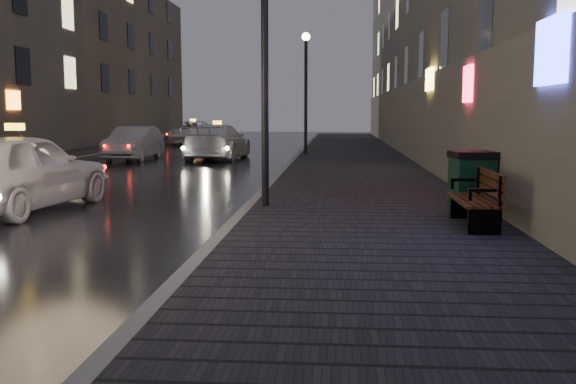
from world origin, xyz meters
name	(u,v)px	position (x,y,z in m)	size (l,w,h in m)	color
ground	(32,298)	(0.00, 0.00, 0.00)	(120.00, 120.00, 0.00)	black
sidewalk	(352,157)	(3.90, 21.00, 0.07)	(4.60, 58.00, 0.15)	black
curb	(296,157)	(1.50, 21.00, 0.07)	(0.20, 58.00, 0.15)	slate
sidewalk_far	(66,156)	(-8.70, 21.00, 0.07)	(2.40, 58.00, 0.15)	black
curb_far	(95,156)	(-7.40, 21.00, 0.07)	(0.20, 58.00, 0.15)	slate
building_near	(420,16)	(7.10, 25.00, 6.50)	(1.80, 50.00, 13.00)	#605B54
building_far_c	(103,63)	(-13.50, 39.00, 5.50)	(6.00, 22.00, 11.00)	#6B6051
lamp_near	(265,33)	(1.85, 6.00, 3.49)	(0.36, 0.36, 5.28)	black
lamp_far	(306,78)	(1.85, 22.00, 3.49)	(0.36, 0.36, 5.28)	black
bench	(479,198)	(5.55, 3.98, 0.61)	(0.62, 1.79, 0.91)	black
trash_bin	(472,182)	(5.71, 5.40, 0.72)	(0.82, 0.82, 1.13)	black
taxi_near	(17,171)	(-3.13, 5.83, 0.81)	(1.92, 4.78, 1.63)	white
car_left_mid	(134,143)	(-5.25, 19.80, 0.69)	(1.47, 4.22, 1.39)	#9898A0
taxi_mid	(218,142)	(-1.79, 20.31, 0.75)	(2.09, 5.14, 1.49)	white
taxi_far	(193,133)	(-5.82, 33.48, 0.72)	(2.39, 5.18, 1.44)	#BABAC0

